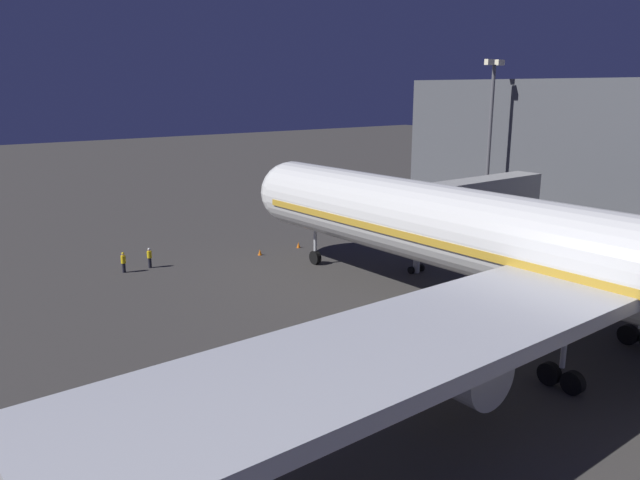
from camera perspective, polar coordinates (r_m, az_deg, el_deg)
The scene contains 8 objects.
ground_plane at distance 43.31m, azimuth 12.04°, elevation -6.60°, with size 320.00×320.00×0.00m, color #383533.
airliner_at_gate at distance 36.11m, azimuth 25.51°, elevation -2.25°, with size 58.86×65.03×19.88m.
jet_bridge at distance 54.20m, azimuth 12.65°, elevation 3.91°, with size 18.01×3.40×7.40m.
apron_floodlight_mast at distance 71.18m, azimuth 15.51°, elevation 9.76°, with size 2.90×0.50×17.97m.
ground_crew_near_nose_gear at distance 53.61m, azimuth -17.78°, elevation -1.90°, with size 0.40×0.40×1.74m.
ground_crew_under_port_wing at distance 54.37m, azimuth -15.54°, elevation -1.52°, with size 0.40×0.40×1.75m.
traffic_cone_nose_port at distance 59.20m, azimuth -2.01°, elevation -0.46°, with size 0.36×0.36×0.55m, color orange.
traffic_cone_nose_starboard at distance 56.81m, azimuth -5.60°, elevation -1.13°, with size 0.36×0.36×0.55m, color orange.
Camera 1 is at (31.52, 25.68, 14.92)m, focal length 34.48 mm.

